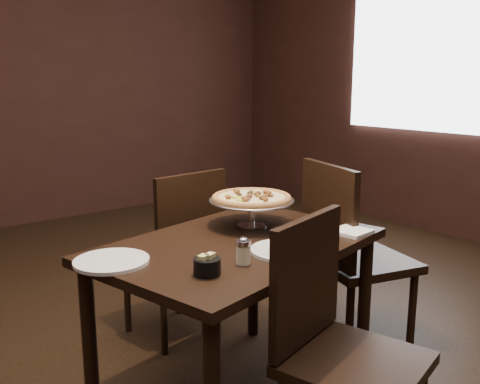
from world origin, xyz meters
TOP-DOWN VIEW (x-y plane):
  - room at (0.06, 0.03)m, footprint 6.04×7.04m
  - dining_table at (0.03, 0.03)m, footprint 1.26×0.97m
  - pizza_stand at (0.22, 0.17)m, footprint 0.38×0.38m
  - parmesan_shaker at (-0.12, -0.19)m, footprint 0.06×0.06m
  - pepper_flake_shaker at (0.03, -0.21)m, footprint 0.07×0.07m
  - packet_caddy at (-0.28, -0.19)m, footprint 0.09×0.09m
  - napkin_stack at (0.48, -0.18)m, footprint 0.16×0.16m
  - plate_left at (-0.48, 0.12)m, footprint 0.27×0.27m
  - plate_near at (0.09, -0.19)m, footprint 0.27×0.27m
  - serving_spatula at (0.16, 0.07)m, footprint 0.13×0.13m
  - chair_far at (0.14, 0.67)m, footprint 0.45×0.45m
  - chair_near at (0.02, -0.51)m, footprint 0.52×0.52m
  - chair_side at (0.72, 0.03)m, footprint 0.56×0.56m

SIDE VIEW (x-z plane):
  - chair_far at x=0.14m, z-range 0.04..0.95m
  - chair_near at x=0.02m, z-range 0.04..0.95m
  - chair_side at x=0.72m, z-range 0.04..1.01m
  - dining_table at x=0.03m, z-range 0.26..0.97m
  - plate_left at x=-0.48m, z-range 0.71..0.72m
  - plate_near at x=0.09m, z-range 0.71..0.72m
  - napkin_stack at x=0.48m, z-range 0.71..0.72m
  - packet_caddy at x=-0.28m, z-range 0.70..0.78m
  - parmesan_shaker at x=-0.12m, z-range 0.71..0.80m
  - pepper_flake_shaker at x=0.03m, z-range 0.71..0.82m
  - serving_spatula at x=0.16m, z-range 0.82..0.84m
  - pizza_stand at x=0.22m, z-range 0.76..0.92m
  - room at x=0.06m, z-range -0.02..2.82m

